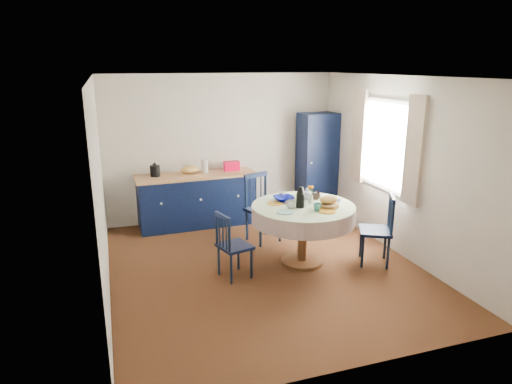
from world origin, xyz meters
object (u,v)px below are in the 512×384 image
cobalt_bowl (284,199)px  mug_a (291,204)px  chair_left (232,245)px  mug_c (316,196)px  mug_d (282,195)px  chair_right (379,229)px  kitchen_counter (197,199)px  mug_b (317,207)px  dining_table (303,214)px  chair_far (262,207)px  pantry_cabinet (317,164)px

cobalt_bowl → mug_a: bearing=-94.1°
chair_left → mug_c: size_ratio=6.46×
mug_a → mug_d: bearing=83.1°
chair_right → cobalt_bowl: (-1.15, 0.58, 0.38)m
chair_left → chair_right: chair_right is taller
mug_d → kitchen_counter: bearing=120.1°
mug_b → mug_d: mug_b is taller
dining_table → chair_far: size_ratio=1.33×
kitchen_counter → mug_a: (0.86, -2.04, 0.42)m
kitchen_counter → chair_far: size_ratio=1.93×
chair_right → mug_b: (-0.91, 0.04, 0.39)m
dining_table → mug_a: dining_table is taller
chair_far → mug_b: 1.36m
chair_far → mug_a: size_ratio=8.37×
dining_table → chair_left: (-1.02, -0.11, -0.27)m
mug_c → mug_d: mug_c is taller
cobalt_bowl → mug_d: bearing=77.5°
pantry_cabinet → chair_right: (-0.15, -2.27, -0.42)m
cobalt_bowl → chair_right: bearing=-26.6°
chair_left → mug_b: 1.19m
chair_left → pantry_cabinet: bearing=-61.4°
kitchen_counter → mug_d: bearing=-61.7°
chair_far → mug_a: bearing=-105.6°
kitchen_counter → chair_left: bearing=-90.8°
mug_b → cobalt_bowl: size_ratio=0.38×
mug_a → mug_d: mug_a is taller
chair_right → mug_c: bearing=-98.2°
pantry_cabinet → chair_far: (-1.37, -0.95, -0.39)m
chair_left → chair_right: size_ratio=0.90×
mug_c → cobalt_bowl: (-0.45, 0.07, -0.02)m
chair_far → cobalt_bowl: size_ratio=3.77×
mug_b → chair_left: bearing=171.6°
chair_far → chair_right: chair_far is taller
mug_a → mug_b: same height
chair_far → cobalt_bowl: bearing=-102.9°
kitchen_counter → mug_d: 1.87m
pantry_cabinet → chair_far: bearing=-148.5°
chair_left → cobalt_bowl: (0.84, 0.38, 0.43)m
mug_d → mug_b: bearing=-73.0°
mug_c → pantry_cabinet: bearing=64.0°
dining_table → chair_right: dining_table is taller
chair_far → mug_b: chair_far is taller
kitchen_counter → pantry_cabinet: size_ratio=1.10×
pantry_cabinet → mug_b: 2.47m
kitchen_counter → mug_b: bearing=-65.4°
kitchen_counter → mug_b: kitchen_counter is taller
kitchen_counter → mug_d: size_ratio=20.41×
kitchen_counter → mug_c: (1.33, -1.80, 0.43)m
dining_table → mug_c: bearing=36.0°
kitchen_counter → mug_a: kitchen_counter is taller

